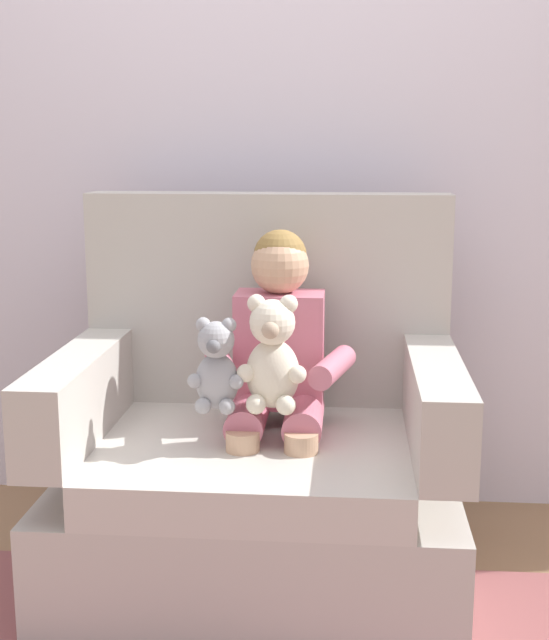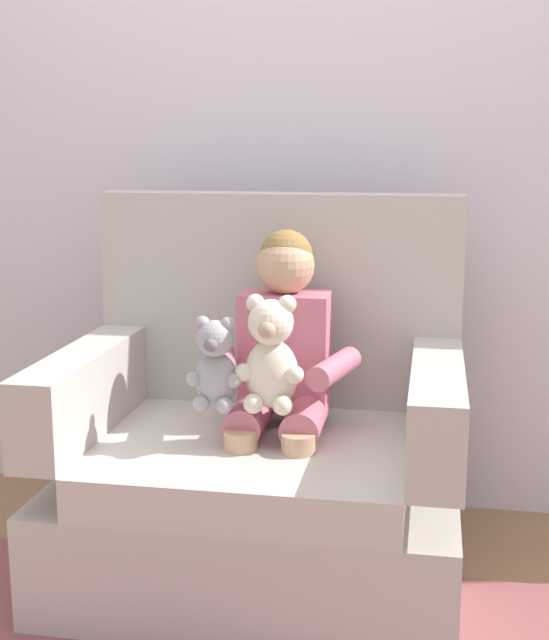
# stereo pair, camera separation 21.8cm
# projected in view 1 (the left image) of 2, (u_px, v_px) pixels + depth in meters

# --- Properties ---
(ground_plane) EXTENTS (8.00, 8.00, 0.00)m
(ground_plane) POSITION_uv_depth(u_px,v_px,m) (257.00, 578.00, 2.62)
(ground_plane) COLOR #936D4C
(back_wall) EXTENTS (6.00, 0.10, 2.60)m
(back_wall) POSITION_uv_depth(u_px,v_px,m) (277.00, 135.00, 3.02)
(back_wall) COLOR silver
(back_wall) RESTS_ON ground
(armchair) EXTENTS (1.14, 0.86, 1.12)m
(armchair) POSITION_uv_depth(u_px,v_px,m) (259.00, 461.00, 2.60)
(armchair) COLOR #BCB7AD
(armchair) RESTS_ON ground
(seated_child) EXTENTS (0.45, 0.39, 0.82)m
(seated_child) POSITION_uv_depth(u_px,v_px,m) (278.00, 359.00, 2.54)
(seated_child) COLOR #C66B7F
(seated_child) RESTS_ON armchair
(plush_grey) EXTENTS (0.15, 0.12, 0.26)m
(plush_grey) POSITION_uv_depth(u_px,v_px,m) (217.00, 367.00, 2.38)
(plush_grey) COLOR #9E9EA3
(plush_grey) RESTS_ON armchair
(plush_cream) EXTENTS (0.19, 0.15, 0.32)m
(plush_cream) POSITION_uv_depth(u_px,v_px,m) (272.00, 356.00, 2.38)
(plush_cream) COLOR silver
(plush_cream) RESTS_ON armchair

